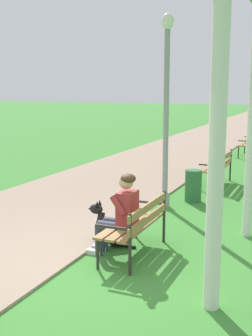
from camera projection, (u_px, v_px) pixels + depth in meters
The scene contains 9 objects.
ground_plane at pixel (81, 265), 6.11m from camera, with size 120.00×120.00×0.00m, color #3D8433.
paved_path at pixel (236, 125), 28.51m from camera, with size 3.72×60.00×0.04m, color gray.
park_bench_near at pixel (137, 222), 6.40m from camera, with size 0.55×1.50×0.85m.
park_bench_mid at pixel (218, 166), 11.01m from camera, with size 0.55×1.50×0.85m.
park_bench_far at pixel (250, 142), 15.68m from camera, with size 0.55×1.50×0.85m.
person_seated_on_near_bench at pixel (121, 212), 6.33m from camera, with size 0.74×0.49×1.25m.
dog_black at pixel (110, 229), 6.87m from camera, with size 0.83×0.28×0.71m.
lamp_post_near at pixel (166, 110), 8.77m from camera, with size 0.24×0.24×3.87m.
litter_bin at pixel (193, 186), 9.48m from camera, with size 0.36×0.36×0.70m, color #2D6638.
Camera 1 is at (2.89, -5.03, 2.45)m, focal length 46.76 mm.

